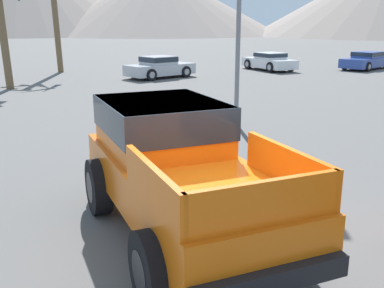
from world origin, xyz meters
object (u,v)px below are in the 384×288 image
orange_pickup_truck (175,162)px  parked_car_blue (367,60)px  parked_car_white (269,61)px  parked_car_silver (160,67)px

orange_pickup_truck → parked_car_blue: orange_pickup_truck is taller
parked_car_white → parked_car_silver: size_ratio=1.04×
orange_pickup_truck → parked_car_white: size_ratio=1.19×
orange_pickup_truck → parked_car_blue: 27.76m
orange_pickup_truck → parked_car_blue: (8.94, 26.27, -0.51)m
parked_car_white → parked_car_silver: (-6.48, -5.13, 0.03)m
parked_car_white → parked_car_blue: parked_car_blue is taller
orange_pickup_truck → parked_car_white: 24.74m
parked_car_white → parked_car_silver: bearing=-176.4°
parked_car_blue → parked_car_silver: 14.80m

